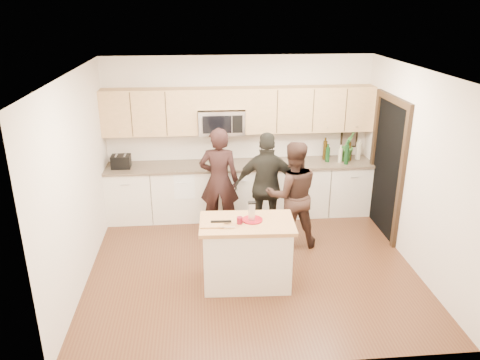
{
  "coord_description": "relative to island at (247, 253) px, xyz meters",
  "views": [
    {
      "loc": [
        -0.69,
        -5.77,
        3.51
      ],
      "look_at": [
        -0.13,
        0.35,
        1.16
      ],
      "focal_mm": 35.0,
      "sensor_mm": 36.0,
      "label": 1
    }
  ],
  "objects": [
    {
      "name": "red_plate",
      "position": [
        0.07,
        0.03,
        0.45
      ],
      "size": [
        0.26,
        0.26,
        0.02
      ],
      "primitive_type": "cylinder",
      "color": "maroon",
      "rests_on": "island"
    },
    {
      "name": "dish_towel",
      "position": [
        -0.84,
        1.96,
        0.35
      ],
      "size": [
        0.34,
        0.6,
        0.48
      ],
      "color": "white",
      "rests_on": "ground"
    },
    {
      "name": "knife",
      "position": [
        -0.26,
        -0.17,
        0.47
      ],
      "size": [
        0.18,
        0.03,
        0.01
      ],
      "primitive_type": "cube",
      "rotation": [
        0.0,
        0.0,
        -0.05
      ],
      "color": "silver",
      "rests_on": "cutting_board"
    },
    {
      "name": "doorway",
      "position": [
        2.35,
        1.36,
        0.7
      ],
      "size": [
        0.06,
        1.25,
        2.2
      ],
      "color": "black",
      "rests_on": "ground"
    },
    {
      "name": "island",
      "position": [
        0.0,
        0.0,
        0.0
      ],
      "size": [
        1.23,
        0.75,
        0.9
      ],
      "rotation": [
        0.0,
        0.0,
        -0.05
      ],
      "color": "silver",
      "rests_on": "ground"
    },
    {
      "name": "floor",
      "position": [
        0.11,
        0.46,
        -0.45
      ],
      "size": [
        4.5,
        4.5,
        0.0
      ],
      "primitive_type": "plane",
      "color": "#51301B",
      "rests_on": "ground"
    },
    {
      "name": "tongs",
      "position": [
        -0.33,
        -0.02,
        0.47
      ],
      "size": [
        0.26,
        0.04,
        0.02
      ],
      "primitive_type": "cube",
      "rotation": [
        0.0,
        0.0,
        -0.05
      ],
      "color": "black",
      "rests_on": "cutting_board"
    },
    {
      "name": "bottle_cluster",
      "position": [
        1.89,
        2.16,
        0.66
      ],
      "size": [
        0.66,
        0.36,
        0.39
      ],
      "color": "black",
      "rests_on": "back_cabinetry"
    },
    {
      "name": "woman_center",
      "position": [
        0.78,
        1.0,
        0.37
      ],
      "size": [
        0.82,
        0.65,
        1.65
      ],
      "primitive_type": "imported",
      "rotation": [
        0.0,
        0.0,
        3.17
      ],
      "color": "black",
      "rests_on": "ground"
    },
    {
      "name": "drink_glass",
      "position": [
        -0.1,
        -0.04,
        0.49
      ],
      "size": [
        0.07,
        0.07,
        0.09
      ],
      "primitive_type": "cylinder",
      "color": "maroon",
      "rests_on": "island"
    },
    {
      "name": "room_shell",
      "position": [
        0.11,
        0.46,
        1.28
      ],
      "size": [
        4.52,
        4.02,
        2.71
      ],
      "color": "beige",
      "rests_on": "ground"
    },
    {
      "name": "framed_picture",
      "position": [
        2.06,
        2.45,
        0.83
      ],
      "size": [
        0.3,
        0.03,
        0.38
      ],
      "color": "black",
      "rests_on": "ground"
    },
    {
      "name": "back_cabinetry",
      "position": [
        0.11,
        2.15,
        0.02
      ],
      "size": [
        4.5,
        0.66,
        0.94
      ],
      "color": "silver",
      "rests_on": "ground"
    },
    {
      "name": "woman_left",
      "position": [
        -0.28,
        1.59,
        0.41
      ],
      "size": [
        0.68,
        0.5,
        1.72
      ],
      "primitive_type": "imported",
      "rotation": [
        0.0,
        0.0,
        3.0
      ],
      "color": "black",
      "rests_on": "ground"
    },
    {
      "name": "orchid",
      "position": [
        1.96,
        2.18,
        0.75
      ],
      "size": [
        0.37,
        0.36,
        0.53
      ],
      "primitive_type": "imported",
      "rotation": [
        0.0,
        0.0,
        0.63
      ],
      "color": "#316C2B",
      "rests_on": "back_cabinetry"
    },
    {
      "name": "toaster",
      "position": [
        -1.86,
        2.13,
        0.59
      ],
      "size": [
        0.31,
        0.24,
        0.21
      ],
      "color": "black",
      "rests_on": "back_cabinetry"
    },
    {
      "name": "woman_right",
      "position": [
        0.45,
        1.29,
        0.4
      ],
      "size": [
        1.05,
        0.56,
        1.71
      ],
      "primitive_type": "imported",
      "rotation": [
        0.0,
        0.0,
        2.99
      ],
      "color": "black",
      "rests_on": "ground"
    },
    {
      "name": "box_grater",
      "position": [
        0.06,
        0.02,
        0.59
      ],
      "size": [
        0.1,
        0.06,
        0.24
      ],
      "color": "silver",
      "rests_on": "red_plate"
    },
    {
      "name": "upper_cabinetry",
      "position": [
        0.15,
        2.3,
        1.39
      ],
      "size": [
        4.5,
        0.33,
        0.75
      ],
      "color": "tan",
      "rests_on": "ground"
    },
    {
      "name": "cutting_board",
      "position": [
        -0.44,
        -0.06,
        0.46
      ],
      "size": [
        0.3,
        0.21,
        0.02
      ],
      "primitive_type": "cube",
      "rotation": [
        0.0,
        0.0,
        -0.05
      ],
      "color": "#B7864C",
      "rests_on": "island"
    },
    {
      "name": "microwave",
      "position": [
        -0.19,
        2.26,
        1.2
      ],
      "size": [
        0.76,
        0.41,
        0.4
      ],
      "color": "silver",
      "rests_on": "ground"
    }
  ]
}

